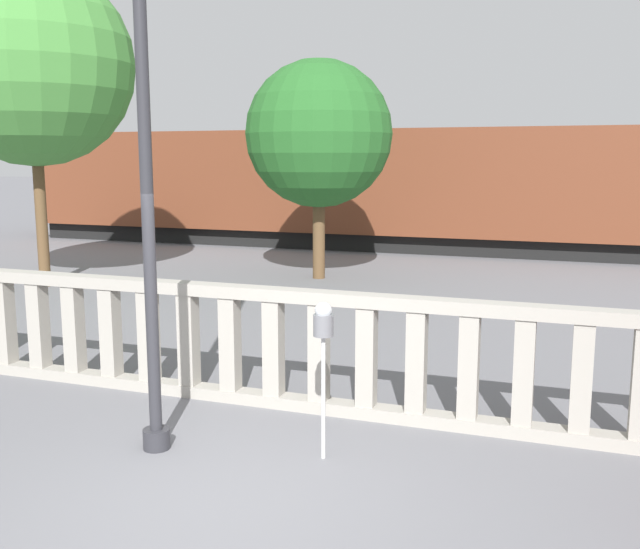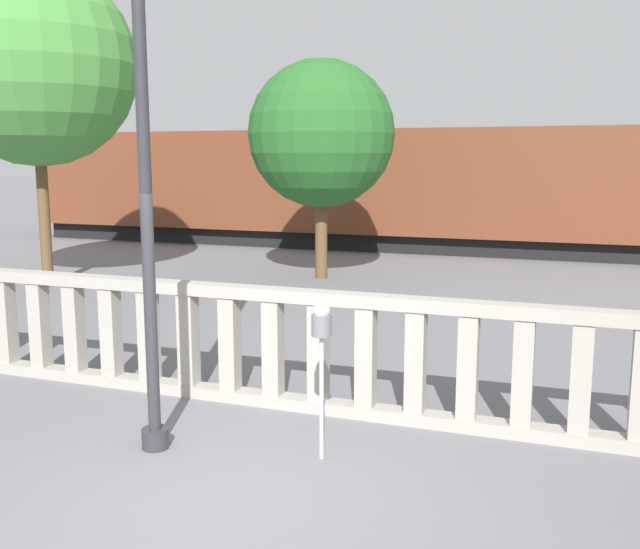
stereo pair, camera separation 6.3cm
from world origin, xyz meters
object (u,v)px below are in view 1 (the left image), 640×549
Objects in this scene: tree_right at (319,134)px; tree_left at (32,65)px; parking_meter at (323,331)px; train_near at (415,187)px.

tree_left is at bearing -150.68° from tree_right.
parking_meter is 0.06× the size of train_near.
tree_right is at bearing 29.32° from tree_left.
parking_meter is 11.63m from tree_left.
tree_right is (-3.50, 9.64, 2.11)m from parking_meter.
tree_left is (-8.90, 6.61, 3.54)m from parking_meter.
tree_right is (-0.95, -6.18, 1.44)m from train_near.
train_near reaches higher than parking_meter.
tree_left reaches higher than parking_meter.
train_near is at bearing 99.15° from parking_meter.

